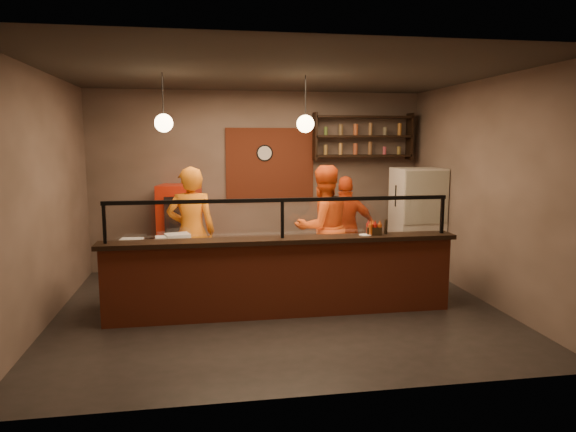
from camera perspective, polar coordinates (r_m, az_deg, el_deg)
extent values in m
plane|color=black|center=(7.27, -0.98, -10.25)|extent=(6.00, 6.00, 0.00)
plane|color=#332D27|center=(6.95, -1.05, 15.64)|extent=(6.00, 6.00, 0.00)
plane|color=#776157|center=(9.40, -3.24, 3.95)|extent=(6.00, 0.00, 6.00)
plane|color=#776157|center=(7.14, -25.59, 1.76)|extent=(0.00, 5.00, 5.00)
plane|color=#776157|center=(7.94, 20.96, 2.60)|extent=(0.00, 5.00, 5.00)
plane|color=#776157|center=(4.49, 3.63, -0.87)|extent=(6.00, 0.00, 6.00)
cube|color=brown|center=(9.37, -2.01, 5.78)|extent=(1.60, 0.04, 1.30)
cube|color=brown|center=(6.84, -0.63, -7.07)|extent=(4.60, 0.25, 1.00)
cube|color=black|center=(6.72, -0.63, -2.70)|extent=(4.70, 0.37, 0.06)
cube|color=gray|center=(7.34, -1.22, -6.61)|extent=(4.60, 0.75, 0.85)
cube|color=white|center=(7.23, -1.23, -3.16)|extent=(4.60, 0.75, 0.05)
cube|color=white|center=(6.67, -0.64, -0.34)|extent=(4.40, 0.02, 0.50)
cube|color=black|center=(6.64, -0.64, 1.79)|extent=(4.50, 0.05, 0.05)
cube|color=black|center=(6.71, -19.73, -0.79)|extent=(0.04, 0.04, 0.50)
cube|color=black|center=(6.67, -0.64, -0.34)|extent=(0.04, 0.04, 0.50)
cube|color=black|center=(7.34, 16.76, 0.10)|extent=(0.04, 0.04, 0.50)
cube|color=black|center=(9.59, 8.29, 6.66)|extent=(1.80, 0.28, 0.04)
cube|color=black|center=(9.59, 8.34, 8.75)|extent=(1.80, 0.28, 0.04)
cube|color=black|center=(9.60, 8.38, 10.84)|extent=(1.80, 0.28, 0.04)
cube|color=black|center=(9.36, 3.01, 8.84)|extent=(0.04, 0.28, 0.85)
cube|color=black|center=(9.90, 13.36, 8.60)|extent=(0.04, 0.28, 0.85)
cylinder|color=black|center=(9.35, -2.63, 7.00)|extent=(0.30, 0.04, 0.30)
cylinder|color=black|center=(7.06, -13.74, 12.84)|extent=(0.01, 0.01, 0.60)
sphere|color=#FFD18C|center=(7.04, -13.64, 10.00)|extent=(0.24, 0.24, 0.24)
cylinder|color=black|center=(7.18, 1.96, 12.99)|extent=(0.01, 0.01, 0.60)
sphere|color=#FFD18C|center=(7.16, 1.94, 10.20)|extent=(0.24, 0.24, 0.24)
imported|color=orange|center=(7.77, -10.68, -1.76)|extent=(0.72, 0.48, 1.95)
imported|color=#EA5316|center=(8.07, 3.88, -1.26)|extent=(1.12, 0.98, 1.95)
imported|color=#E54815|center=(8.72, 6.45, -1.29)|extent=(1.09, 0.66, 1.73)
cube|color=beige|center=(9.08, 14.11, -0.70)|extent=(0.78, 0.73, 1.86)
cube|color=red|center=(9.11, -11.90, -1.52)|extent=(0.77, 0.73, 1.57)
cylinder|color=beige|center=(7.33, 6.11, -2.81)|extent=(0.60, 0.60, 0.01)
cube|color=silver|center=(7.20, -12.18, -2.56)|extent=(0.37, 0.33, 0.16)
cube|color=white|center=(7.16, -13.44, -2.75)|extent=(0.29, 0.24, 0.13)
cube|color=silver|center=(7.07, -16.99, -3.00)|extent=(0.31, 0.25, 0.14)
cylinder|color=gold|center=(7.22, -8.96, -2.84)|extent=(0.34, 0.07, 0.06)
cube|color=black|center=(7.04, 9.53, -1.61)|extent=(0.22, 0.18, 0.11)
cylinder|color=black|center=(7.11, 10.82, -1.18)|extent=(0.05, 0.05, 0.20)
cylinder|color=silver|center=(6.97, 8.58, -2.10)|extent=(0.21, 0.21, 0.01)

